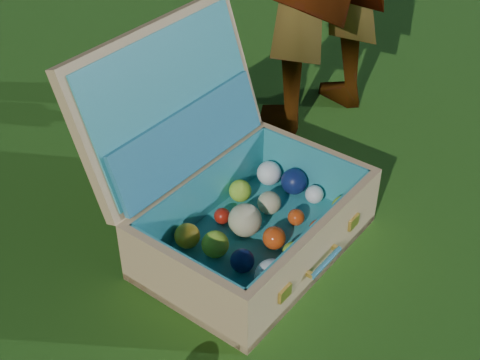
# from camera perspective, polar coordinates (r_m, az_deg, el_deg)

# --- Properties ---
(ground) EXTENTS (60.00, 60.00, 0.00)m
(ground) POSITION_cam_1_polar(r_m,az_deg,el_deg) (1.93, 7.92, -7.32)
(ground) COLOR #215114
(ground) RESTS_ON ground
(suitcase) EXTENTS (0.83, 0.81, 0.60)m
(suitcase) POSITION_cam_1_polar(r_m,az_deg,el_deg) (1.90, -1.01, -0.78)
(suitcase) COLOR tan
(suitcase) RESTS_ON ground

